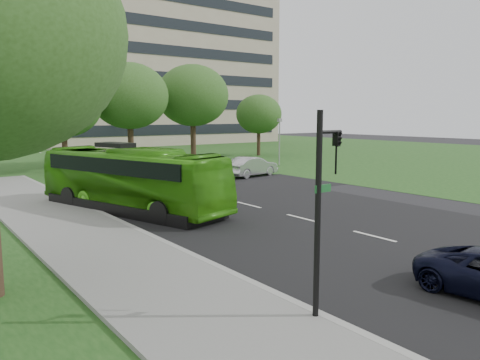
{
  "coord_description": "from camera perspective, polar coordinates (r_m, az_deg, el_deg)",
  "views": [
    {
      "loc": [
        -14.65,
        -13.12,
        4.65
      ],
      "look_at": [
        -1.52,
        4.72,
        1.6
      ],
      "focal_mm": 35.0,
      "sensor_mm": 36.0,
      "label": 1
    }
  ],
  "objects": [
    {
      "name": "bus",
      "position": [
        23.53,
        -13.15,
        0.06
      ],
      "size": [
        5.79,
        11.39,
        3.1
      ],
      "primitive_type": "imported",
      "rotation": [
        0.0,
        0.0,
        0.3
      ],
      "color": "#3A9413",
      "rests_on": "ground"
    },
    {
      "name": "tree_park_e",
      "position": [
        55.14,
        2.31,
        8.03
      ],
      "size": [
        5.34,
        5.34,
        7.12
      ],
      "color": "black",
      "rests_on": "ground"
    },
    {
      "name": "tree_park_c",
      "position": [
        44.77,
        -13.34,
        9.93
      ],
      "size": [
        7.15,
        7.15,
        9.5
      ],
      "color": "black",
      "rests_on": "ground"
    },
    {
      "name": "ground",
      "position": [
        20.21,
        11.52,
        -5.62
      ],
      "size": [
        160.0,
        160.0,
        0.0
      ],
      "primitive_type": "plane",
      "color": "black",
      "rests_on": "ground"
    },
    {
      "name": "tree_park_b",
      "position": [
        41.28,
        -20.8,
        8.55
      ],
      "size": [
        6.25,
        6.25,
        8.19
      ],
      "color": "black",
      "rests_on": "ground"
    },
    {
      "name": "tree_park_d",
      "position": [
        49.73,
        -5.79,
        10.2
      ],
      "size": [
        7.53,
        7.53,
        9.95
      ],
      "color": "black",
      "rests_on": "ground"
    },
    {
      "name": "street_surfaces",
      "position": [
        38.88,
        -14.56,
        0.76
      ],
      "size": [
        120.0,
        120.0,
        0.15
      ],
      "color": "black",
      "rests_on": "ground"
    },
    {
      "name": "traffic_light",
      "position": [
        10.53,
        10.07,
        -2.37
      ],
      "size": [
        0.77,
        0.23,
        4.78
      ],
      "rotation": [
        0.0,
        0.0,
        0.3
      ],
      "color": "black",
      "rests_on": "ground"
    },
    {
      "name": "camera_pole",
      "position": [
        44.05,
        4.83,
        5.45
      ],
      "size": [
        0.38,
        0.33,
        4.4
      ],
      "rotation": [
        0.0,
        0.0,
        0.04
      ],
      "color": "gray",
      "rests_on": "ground"
    },
    {
      "name": "office_building",
      "position": [
        83.9,
        -10.6,
        13.07
      ],
      "size": [
        40.1,
        20.1,
        25.0
      ],
      "color": "tan",
      "rests_on": "ground"
    },
    {
      "name": "sedan",
      "position": [
        36.08,
        1.41,
        1.66
      ],
      "size": [
        4.88,
        2.49,
        1.53
      ],
      "primitive_type": "imported",
      "rotation": [
        0.0,
        0.0,
        1.77
      ],
      "color": "#ABABAF",
      "rests_on": "ground"
    }
  ]
}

